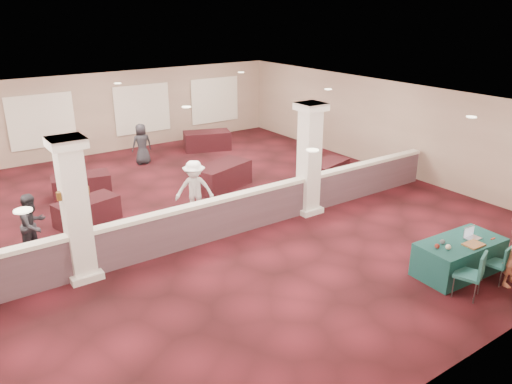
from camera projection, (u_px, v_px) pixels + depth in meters
ground at (192, 218)px, 14.16m from camera, size 16.00×16.00×0.00m
wall_back at (94, 114)px, 19.72m from camera, size 16.00×0.04×3.20m
wall_front at (440, 297)px, 7.46m from camera, size 16.00×0.04×3.20m
wall_right at (388, 126)px, 17.88m from camera, size 0.04×16.00×3.20m
ceiling at (186, 106)px, 13.03m from camera, size 16.00×16.00×0.02m
partition_wall at (219, 217)px, 12.81m from camera, size 15.60×0.28×1.10m
column_left at (75, 209)px, 10.56m from camera, size 0.72×0.72×3.20m
column_right at (309, 158)px, 14.04m from camera, size 0.72×0.72×3.20m
sconce_left at (59, 196)px, 10.28m from camera, size 0.12×0.12×0.18m
sconce_right at (87, 191)px, 10.58m from camera, size 0.12×0.12×0.18m
near_table at (459, 257)px, 11.20m from camera, size 2.09×1.13×0.78m
conf_chair_main at (501, 261)px, 10.74m from camera, size 0.51×0.51×0.89m
conf_chair_side at (474, 271)px, 10.16m from camera, size 0.66×0.66×1.03m
far_table_front_left at (87, 211)px, 13.78m from camera, size 1.82×1.20×0.68m
far_table_front_center at (221, 176)px, 16.37m from camera, size 2.22×1.58×0.81m
far_table_front_right at (328, 170)px, 17.20m from camera, size 1.75×1.18×0.65m
far_table_back_center at (82, 186)px, 15.69m from camera, size 1.85×1.16×0.70m
far_table_back_right at (207, 141)px, 20.72m from camera, size 2.08×1.51×0.76m
attendee_a at (33, 225)px, 11.84m from camera, size 0.86×0.79×1.58m
attendee_b at (195, 190)px, 13.93m from camera, size 1.17×1.01×1.69m
attendee_c at (309, 138)px, 19.09m from camera, size 0.87×1.14×1.75m
attendee_d at (142, 144)px, 18.72m from camera, size 0.78×0.44×1.54m
laptop_base at (473, 238)px, 11.17m from camera, size 0.37×0.27×0.02m
laptop_screen at (469, 231)px, 11.22m from camera, size 0.35×0.03×0.24m
screen_glow at (469, 232)px, 11.22m from camera, size 0.32×0.02×0.20m
knitting at (474, 244)px, 10.87m from camera, size 0.45×0.34×0.03m
yarn_cream at (448, 247)px, 10.66m from camera, size 0.12×0.12×0.12m
yarn_red at (437, 246)px, 10.71m from camera, size 0.11×0.11×0.11m
yarn_grey at (443, 242)px, 10.90m from camera, size 0.11×0.11×0.11m
scissors at (493, 239)px, 11.16m from camera, size 0.13×0.04×0.01m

